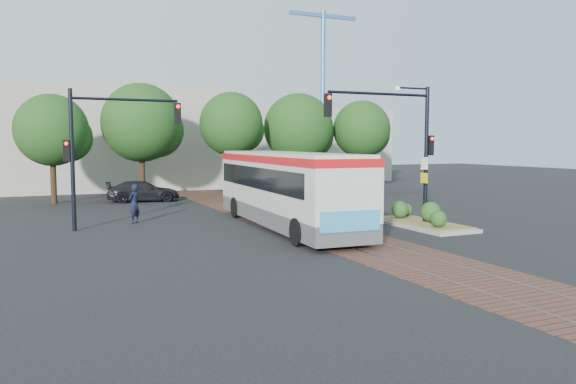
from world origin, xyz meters
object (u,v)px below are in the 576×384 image
object	(u,v)px
signal_pole_main	(404,133)
parked_car	(143,191)
city_bus	(286,186)
signal_pole_left	(100,140)
officer	(134,204)
traffic_island	(421,219)

from	to	relation	value
signal_pole_main	parked_car	xyz separation A→B (m)	(-8.64, 15.81, -3.50)
city_bus	signal_pole_left	distance (m)	8.23
parked_car	signal_pole_main	bearing A→B (deg)	-145.00
city_bus	officer	world-z (taller)	city_bus
city_bus	signal_pole_left	bearing A→B (deg)	163.47
parked_car	officer	bearing A→B (deg)	174.52
signal_pole_left	parked_car	xyz separation A→B (m)	(3.59, 11.01, -3.21)
city_bus	signal_pole_main	distance (m)	5.66
traffic_island	signal_pole_main	xyz separation A→B (m)	(-0.96, 0.09, 3.83)
city_bus	signal_pole_left	world-z (taller)	signal_pole_left
traffic_island	parked_car	distance (m)	18.58
traffic_island	parked_car	bearing A→B (deg)	121.11
parked_car	traffic_island	bearing A→B (deg)	-142.54
traffic_island	signal_pole_left	world-z (taller)	signal_pole_left
officer	parked_car	size ratio (longest dim) A/B	0.40
signal_pole_left	officer	distance (m)	3.56
city_bus	signal_pole_main	bearing A→B (deg)	-20.98
traffic_island	parked_car	world-z (taller)	parked_car
signal_pole_left	parked_car	distance (m)	12.02
signal_pole_main	parked_car	world-z (taller)	signal_pole_main
officer	parked_car	bearing A→B (deg)	-144.20
signal_pole_main	signal_pole_left	world-z (taller)	signal_pole_main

